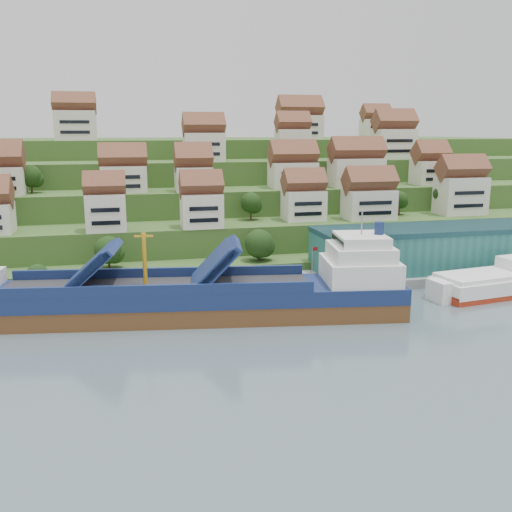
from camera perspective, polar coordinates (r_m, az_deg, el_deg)
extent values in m
plane|color=slate|center=(108.90, -1.77, -5.85)|extent=(300.00, 300.00, 0.00)
cube|color=gray|center=(127.55, 5.71, -2.63)|extent=(180.00, 14.00, 2.20)
cube|color=#2D4C1E|center=(191.16, -6.96, 2.71)|extent=(260.00, 128.00, 4.00)
cube|color=#2D4C1E|center=(195.51, -7.15, 3.96)|extent=(260.00, 118.00, 11.00)
cube|color=#2D4C1E|center=(202.92, -7.43, 5.26)|extent=(260.00, 102.00, 18.00)
cube|color=#2D4C1E|center=(210.42, -7.69, 6.47)|extent=(260.00, 86.00, 25.00)
cube|color=#2D4C1E|center=(219.06, -7.95, 7.49)|extent=(260.00, 68.00, 31.00)
cube|color=silver|center=(138.22, -14.78, 4.23)|extent=(9.15, 7.03, 8.73)
cube|color=silver|center=(139.59, -5.47, 4.55)|extent=(9.81, 7.62, 8.15)
cube|color=silver|center=(150.60, 4.78, 5.07)|extent=(10.45, 7.73, 7.76)
cube|color=silver|center=(154.89, 11.21, 5.08)|extent=(12.92, 8.26, 7.75)
cube|color=silver|center=(170.53, 19.77, 5.69)|extent=(12.87, 8.31, 10.37)
cube|color=silver|center=(160.16, -23.84, 6.90)|extent=(9.79, 8.98, 7.08)
cube|color=silver|center=(156.51, -13.09, 7.50)|extent=(11.90, 7.90, 6.96)
cube|color=silver|center=(155.67, -6.26, 7.64)|extent=(9.52, 8.56, 6.51)
cube|color=silver|center=(164.92, 3.69, 8.08)|extent=(12.91, 8.36, 7.18)
cube|color=silver|center=(169.64, 9.98, 8.21)|extent=(15.07, 8.18, 8.19)
cube|color=silver|center=(181.41, 16.97, 7.97)|extent=(9.69, 8.04, 7.17)
cube|color=silver|center=(173.32, -5.22, 10.78)|extent=(11.79, 7.79, 8.38)
cube|color=silver|center=(179.74, 3.67, 11.04)|extent=(9.92, 7.14, 9.40)
cube|color=silver|center=(193.95, 13.58, 10.83)|extent=(12.88, 8.47, 9.45)
cube|color=silver|center=(190.94, -17.59, 12.33)|extent=(12.47, 7.51, 9.07)
cube|color=silver|center=(199.51, 4.38, 12.70)|extent=(14.61, 8.73, 8.01)
cube|color=silver|center=(212.50, 11.84, 12.31)|extent=(9.73, 7.05, 6.92)
ellipsoid|color=#1E3B13|center=(133.66, 0.30, 1.24)|extent=(6.82, 6.82, 6.82)
ellipsoid|color=#1E3B13|center=(130.24, -14.55, 0.59)|extent=(6.24, 6.24, 6.24)
ellipsoid|color=#1E3B13|center=(163.87, 14.16, 5.51)|extent=(4.61, 4.61, 4.61)
ellipsoid|color=#1E3B13|center=(169.93, 18.00, 5.94)|extent=(4.44, 4.44, 4.44)
ellipsoid|color=#1E3B13|center=(149.79, -0.52, 5.37)|extent=(5.43, 5.43, 5.43)
ellipsoid|color=#1E3B13|center=(173.29, 8.11, 8.83)|extent=(5.37, 5.37, 5.37)
ellipsoid|color=#1E3B13|center=(163.90, -24.01, 7.13)|extent=(6.34, 6.34, 6.34)
ellipsoid|color=#1E3B13|center=(161.32, -21.61, 7.45)|extent=(5.67, 5.67, 5.67)
ellipsoid|color=#1E3B13|center=(176.55, -4.68, 11.52)|extent=(7.01, 7.01, 7.01)
ellipsoid|color=#1E3B13|center=(185.49, 3.88, 10.98)|extent=(5.41, 5.41, 5.41)
ellipsoid|color=#1E3B13|center=(184.78, 5.18, 10.69)|extent=(4.19, 4.19, 4.19)
ellipsoid|color=#1E3B13|center=(125.02, -21.03, -1.81)|extent=(4.64, 4.64, 4.64)
cube|color=#276A63|center=(141.37, 17.86, 0.86)|extent=(60.00, 15.00, 10.00)
cylinder|color=gray|center=(121.07, 5.63, -0.97)|extent=(0.16, 0.16, 8.00)
cube|color=maroon|center=(120.48, 5.93, 0.72)|extent=(1.20, 0.05, 0.80)
cube|color=brown|center=(107.83, -8.49, -5.62)|extent=(87.78, 26.00, 5.56)
cube|color=navy|center=(106.72, -8.55, -3.69)|extent=(87.80, 26.13, 2.89)
cube|color=#262628|center=(106.50, -9.78, -2.96)|extent=(56.68, 19.43, 0.33)
cube|color=navy|center=(107.36, -16.37, -1.08)|extent=(10.05, 13.38, 7.69)
cube|color=navy|center=(105.14, -4.41, -0.88)|extent=(9.64, 13.31, 8.13)
cylinder|color=orange|center=(105.54, -11.08, -0.41)|extent=(0.89, 0.89, 10.01)
cube|color=white|center=(109.27, 10.35, -1.44)|extent=(15.07, 14.51, 4.45)
cube|color=white|center=(108.48, 10.43, 0.39)|extent=(12.68, 12.86, 2.78)
cube|color=white|center=(108.02, 10.47, 1.60)|extent=(10.28, 11.21, 2.00)
cylinder|color=navy|center=(108.57, 12.22, 2.71)|extent=(2.02, 2.02, 2.45)
cube|color=#9B2710|center=(131.98, 22.76, -3.30)|extent=(28.51, 13.73, 2.37)
cube|color=white|center=(131.48, 22.83, -2.46)|extent=(28.52, 13.83, 2.92)
cube|color=white|center=(131.05, 22.90, -1.69)|extent=(27.01, 12.55, 1.10)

